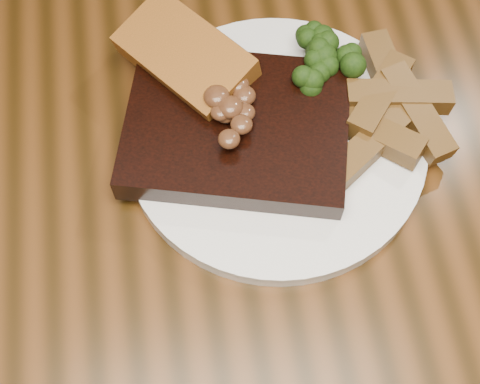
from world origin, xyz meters
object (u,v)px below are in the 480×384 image
(dining_table, at_px, (222,251))
(steak, at_px, (237,129))
(garlic_bread, at_px, (187,70))
(plate, at_px, (276,142))
(potato_wedges, at_px, (357,115))

(dining_table, relative_size, steak, 8.51)
(garlic_bread, bearing_deg, dining_table, -33.98)
(plate, xyz_separation_m, steak, (-0.03, 0.01, 0.02))
(dining_table, distance_m, plate, 0.13)
(plate, distance_m, steak, 0.04)
(steak, relative_size, potato_wedges, 1.57)
(garlic_bread, relative_size, potato_wedges, 0.99)
(dining_table, height_order, steak, steak)
(plate, height_order, steak, steak)
(garlic_bread, height_order, potato_wedges, garlic_bread)
(plate, distance_m, potato_wedges, 0.07)
(dining_table, xyz_separation_m, garlic_bread, (-0.01, 0.13, 0.12))
(steak, bearing_deg, dining_table, -96.17)
(potato_wedges, bearing_deg, plate, -174.99)
(potato_wedges, bearing_deg, garlic_bread, 154.26)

